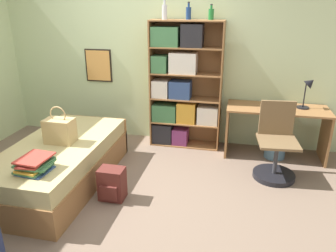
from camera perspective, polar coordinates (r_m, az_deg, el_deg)
The scene contains 14 objects.
ground_plane at distance 3.94m, azimuth -9.99°, elevation -10.52°, with size 14.00×14.00×0.00m, color #756051.
wall_back at distance 4.96m, azimuth -3.82°, elevation 12.38°, with size 10.00×0.09×2.60m.
bed at distance 4.09m, azimuth -18.16°, elevation -6.07°, with size 0.98×1.95×0.50m.
handbag at distance 3.94m, azimuth -18.34°, elevation -0.73°, with size 0.32×0.21×0.44m.
book_stack_on_bed at distance 3.40m, azimuth -22.25°, elevation -6.12°, with size 0.32×0.35×0.15m.
bookcase at distance 4.71m, azimuth 2.04°, elevation 6.72°, with size 1.01×0.32×1.80m.
bottle_green at distance 4.60m, azimuth -0.60°, elevation 19.33°, with size 0.07×0.07×0.27m.
bottle_brown at distance 4.60m, azimuth 3.60°, elevation 19.08°, with size 0.07×0.07×0.22m.
bottle_clear at distance 4.55m, azimuth 7.52°, elevation 18.81°, with size 0.07×0.07×0.20m.
desk at distance 4.67m, azimuth 18.32°, elevation 0.72°, with size 1.33×0.55×0.70m.
desk_lamp at distance 4.65m, azimuth 23.33°, elevation 6.19°, with size 0.21×0.16×0.43m.
desk_chair at distance 4.20m, azimuth 18.19°, elevation -4.67°, with size 0.50×0.50×0.92m.
backpack at distance 3.65m, azimuth -9.74°, elevation -9.93°, with size 0.27×0.23×0.36m.
waste_bin at distance 4.77m, azimuth 18.10°, elevation -3.92°, with size 0.28×0.28×0.23m.
Camera 1 is at (1.37, -3.08, 2.03)m, focal length 35.00 mm.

